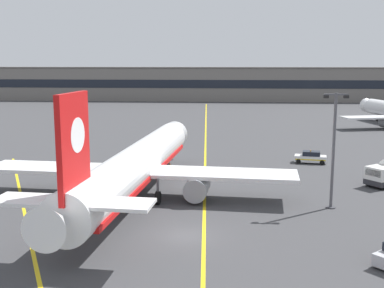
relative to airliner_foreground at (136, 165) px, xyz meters
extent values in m
plane|color=#3D3D3F|center=(5.99, -10.33, -3.37)|extent=(400.00, 400.00, 0.00)
cube|color=yellow|center=(5.99, 19.67, -3.37)|extent=(8.29, 179.84, 0.01)
cube|color=yellow|center=(-8.01, -8.33, -3.37)|extent=(26.96, 53.87, 0.01)
cylinder|color=white|center=(0.01, 0.15, 0.13)|extent=(6.57, 36.19, 3.80)
cone|color=white|center=(1.50, 19.39, 0.13)|extent=(3.80, 2.87, 3.61)
cone|color=white|center=(-1.49, -19.20, 0.53)|extent=(3.06, 3.01, 2.85)
cube|color=red|center=(0.01, 0.15, -0.91)|extent=(6.27, 33.31, 0.44)
cube|color=black|center=(1.35, 17.49, 0.80)|extent=(2.93, 1.32, 0.60)
cube|color=white|center=(0.06, 0.74, -0.72)|extent=(32.28, 7.26, 0.36)
cylinder|color=gray|center=(-6.20, 0.23, -1.94)|extent=(2.57, 3.77, 2.30)
cylinder|color=black|center=(-6.06, 2.07, -1.94)|extent=(1.96, 0.33, 1.95)
cylinder|color=gray|center=(6.16, -0.73, -1.94)|extent=(2.57, 3.77, 2.30)
cylinder|color=black|center=(6.30, 1.11, -1.94)|extent=(1.96, 0.33, 1.95)
cube|color=red|center=(-1.21, -15.61, 4.68)|extent=(0.77, 4.82, 7.20)
cylinder|color=white|center=(-1.19, -15.31, 5.40)|extent=(0.62, 2.43, 2.40)
cube|color=white|center=(-1.25, -16.20, 0.99)|extent=(11.18, 3.64, 0.24)
cylinder|color=#4C4C51|center=(1.13, 14.60, -1.89)|extent=(0.24, 0.24, 1.60)
cylinder|color=black|center=(1.13, 14.60, -2.92)|extent=(0.47, 0.93, 0.90)
cylinder|color=#4C4C51|center=(-2.74, -1.65, -1.59)|extent=(0.24, 0.24, 1.60)
cylinder|color=black|center=(-2.74, -1.65, -2.72)|extent=(0.50, 1.33, 1.30)
cylinder|color=#4C4C51|center=(2.45, -2.05, -1.59)|extent=(0.24, 0.24, 1.60)
cylinder|color=black|center=(2.45, -2.05, -2.72)|extent=(0.50, 1.33, 1.30)
cone|color=white|center=(42.69, 72.11, -0.19)|extent=(3.73, 3.05, 3.28)
cube|color=black|center=(43.09, 70.43, 0.42)|extent=(2.75, 1.56, 0.55)
cylinder|color=black|center=(40.91, 55.03, -2.07)|extent=(1.77, 0.56, 1.78)
cylinder|color=#4C4C51|center=(43.69, 67.87, -2.03)|extent=(0.22, 0.22, 1.45)
cylinder|color=black|center=(43.69, 67.87, -2.96)|extent=(0.54, 0.88, 0.82)
cylinder|color=#515156|center=(18.91, -1.95, 2.06)|extent=(0.28, 0.28, 10.86)
cylinder|color=#333338|center=(18.91, -1.95, -3.32)|extent=(0.90, 0.90, 0.10)
cube|color=#515156|center=(18.91, -1.95, 7.34)|extent=(2.20, 0.16, 0.16)
cube|color=black|center=(18.01, -1.95, 7.14)|extent=(0.44, 0.36, 0.28)
cube|color=black|center=(19.81, -1.95, 7.14)|extent=(0.44, 0.36, 0.28)
cube|color=white|center=(20.36, 18.68, -2.75)|extent=(4.45, 2.49, 0.84)
cube|color=black|center=(20.46, 18.66, -2.03)|extent=(2.55, 1.96, 0.60)
cylinder|color=orange|center=(20.36, 18.68, -1.65)|extent=(0.14, 0.14, 0.14)
cube|color=yellow|center=(20.36, 18.68, -2.75)|extent=(4.25, 2.50, 0.14)
cylinder|color=black|center=(22.04, 19.28, -3.05)|extent=(0.67, 0.33, 0.64)
cylinder|color=black|center=(21.74, 17.55, -3.05)|extent=(0.67, 0.33, 0.64)
cylinder|color=black|center=(18.99, 19.81, -3.05)|extent=(0.67, 0.33, 0.64)
cylinder|color=black|center=(18.68, 18.08, -3.05)|extent=(0.67, 0.33, 0.64)
cylinder|color=black|center=(19.21, -15.22, -3.05)|extent=(0.62, 0.59, 0.64)
cube|color=white|center=(25.71, 6.18, -1.77)|extent=(3.13, 3.15, 1.40)
cube|color=black|center=(24.88, 5.54, -1.62)|extent=(1.25, 1.58, 0.70)
cylinder|color=black|center=(24.84, 6.99, -2.89)|extent=(0.94, 0.82, 0.96)
cone|color=orange|center=(1.49, 15.36, -3.09)|extent=(0.36, 0.36, 0.55)
cylinder|color=white|center=(1.49, 15.36, -3.07)|extent=(0.23, 0.23, 0.07)
cube|color=orange|center=(1.49, 15.36, -3.35)|extent=(0.44, 0.44, 0.03)
cube|color=slate|center=(2.54, 124.01, 2.26)|extent=(161.81, 12.00, 11.26)
cube|color=black|center=(2.54, 117.96, 2.66)|extent=(155.34, 0.12, 2.80)
cube|color=#4E4A47|center=(2.54, 124.01, 8.09)|extent=(162.21, 12.40, 0.40)
camera|label=1|loc=(9.13, -46.99, 10.33)|focal=45.39mm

